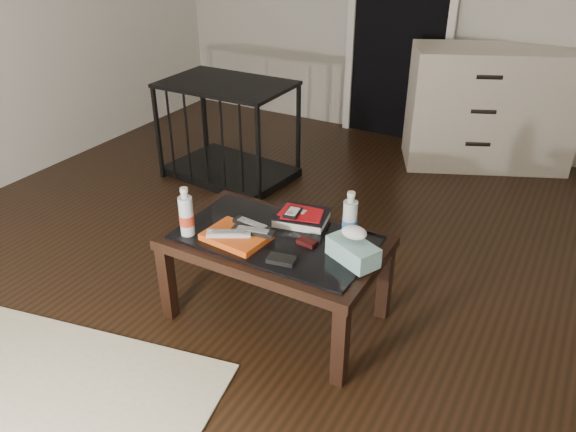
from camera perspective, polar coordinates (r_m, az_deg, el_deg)
name	(u,v)px	position (r m, az deg, el deg)	size (l,w,h in m)	color
ground	(300,293)	(3.00, 1.20, -7.88)	(5.00, 5.00, 0.00)	black
doorway	(401,15)	(4.90, 11.44, 19.38)	(0.90, 0.08, 2.07)	black
coffee_table	(276,248)	(2.63, -1.25, -3.27)	(1.00, 0.60, 0.46)	black
dresser	(490,108)	(4.61, 19.80, 10.29)	(1.30, 0.94, 0.90)	beige
pet_crate	(229,147)	(4.22, -5.97, 7.03)	(0.96, 0.69, 0.71)	black
magazines	(236,236)	(2.58, -5.28, -2.06)	(0.28, 0.21, 0.03)	#DA5014
remote_silver	(229,233)	(2.56, -6.05, -1.75)	(0.20, 0.05, 0.02)	silver
remote_black_front	(253,231)	(2.56, -3.59, -1.54)	(0.20, 0.05, 0.02)	black
remote_black_back	(252,225)	(2.62, -3.66, -0.87)	(0.20, 0.05, 0.02)	black
textbook	(301,217)	(2.71, 1.38, -0.15)	(0.25, 0.20, 0.05)	black
dvd_mailers	(300,212)	(2.70, 1.27, 0.42)	(0.19, 0.14, 0.01)	#A80B12
ipod	(293,212)	(2.67, 0.48, 0.36)	(0.06, 0.10, 0.02)	black
flip_phone	(307,242)	(2.53, 1.92, -2.69)	(0.09, 0.05, 0.02)	black
wallet	(281,260)	(2.42, -0.69, -4.44)	(0.12, 0.07, 0.02)	black
water_bottle_left	(186,211)	(2.60, -10.32, 0.47)	(0.07, 0.07, 0.24)	silver
water_bottle_right	(350,216)	(2.54, 6.32, 0.01)	(0.07, 0.07, 0.24)	silver
tissue_box	(353,251)	(2.42, 6.61, -3.60)	(0.23, 0.12, 0.09)	teal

